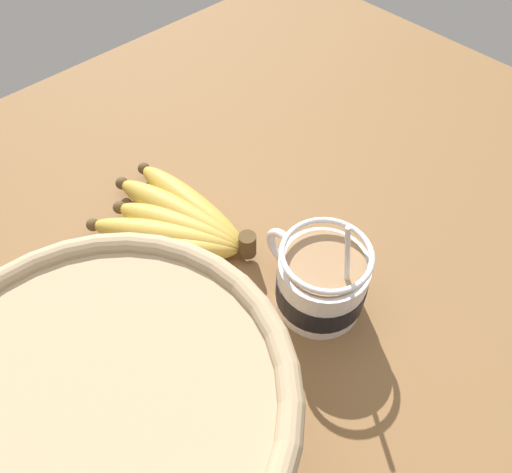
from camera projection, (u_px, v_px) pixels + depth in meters
The scene contains 4 objects.
table at pixel (305, 271), 59.41cm from camera, with size 108.09×108.09×3.84cm.
coffee_mug at pixel (321, 282), 51.56cm from camera, with size 12.71×9.42×14.21cm.
banana_bunch at pixel (176, 223), 59.26cm from camera, with size 20.87×14.76×4.14cm.
woven_basket at pixel (113, 429), 38.38cm from camera, with size 28.79×28.79×14.77cm.
Camera 1 is at (-20.57, 27.58, 50.88)cm, focal length 35.00 mm.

